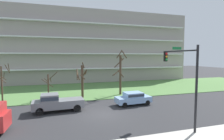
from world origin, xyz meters
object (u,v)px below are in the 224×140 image
at_px(tree_center, 82,80).
at_px(sedan_blue_near_left, 133,98).
at_px(tree_far_left, 3,82).
at_px(tree_right, 120,72).
at_px(traffic_signal_mast, 184,73).
at_px(pickup_gray_center_right, 56,102).
at_px(tree_left, 49,85).

bearing_deg(tree_center, sedan_blue_near_left, -44.52).
xyz_separation_m(tree_far_left, tree_right, (15.98, 0.87, 0.76)).
distance_m(tree_far_left, traffic_signal_mast, 21.19).
xyz_separation_m(sedan_blue_near_left, traffic_signal_mast, (1.20, -7.68, 3.75)).
relative_size(sedan_blue_near_left, pickup_gray_center_right, 0.82).
xyz_separation_m(tree_right, pickup_gray_center_right, (-9.51, -5.99, -2.52)).
distance_m(tree_far_left, tree_center, 10.00).
xyz_separation_m(tree_left, pickup_gray_center_right, (1.04, -5.57, -1.03)).
height_order(tree_center, tree_right, tree_right).
relative_size(tree_center, tree_right, 0.75).
height_order(tree_far_left, sedan_blue_near_left, tree_far_left).
distance_m(tree_left, tree_center, 4.60).
bearing_deg(sedan_blue_near_left, tree_left, -32.11).
bearing_deg(pickup_gray_center_right, sedan_blue_near_left, 177.53).
distance_m(tree_center, tree_right, 6.07).
height_order(tree_left, sedan_blue_near_left, tree_left).
relative_size(tree_left, traffic_signal_mast, 0.56).
bearing_deg(tree_far_left, pickup_gray_center_right, -38.33).
relative_size(tree_far_left, sedan_blue_near_left, 1.15).
height_order(tree_left, pickup_gray_center_right, tree_left).
bearing_deg(traffic_signal_mast, tree_center, 117.30).
bearing_deg(pickup_gray_center_right, tree_far_left, -40.87).
xyz_separation_m(sedan_blue_near_left, pickup_gray_center_right, (-9.13, -0.01, 0.14)).
height_order(tree_far_left, traffic_signal_mast, traffic_signal_mast).
bearing_deg(sedan_blue_near_left, pickup_gray_center_right, -3.36).
distance_m(sedan_blue_near_left, traffic_signal_mast, 8.63).
relative_size(tree_right, pickup_gray_center_right, 1.27).
bearing_deg(tree_center, tree_far_left, -177.64).
bearing_deg(tree_center, tree_left, 179.42).
distance_m(tree_far_left, tree_right, 16.03).
height_order(pickup_gray_center_right, traffic_signal_mast, traffic_signal_mast).
relative_size(tree_center, pickup_gray_center_right, 0.95).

